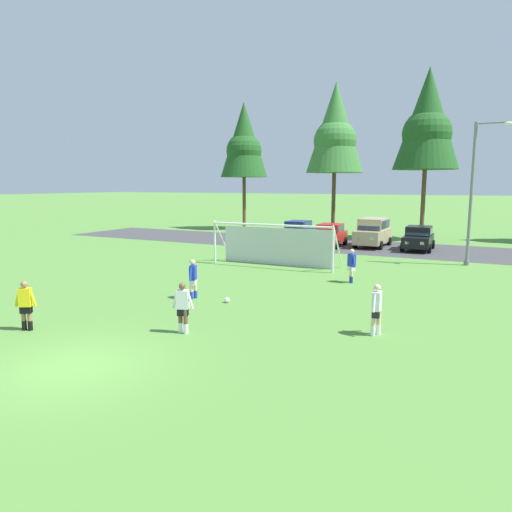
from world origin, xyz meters
The scene contains 17 objects.
ground_plane centered at (0.00, 15.00, 0.00)m, with size 400.00×400.00×0.00m, color #518438.
parking_lot_strip centered at (0.00, 26.91, 0.00)m, with size 52.00×8.40×0.01m, color #3D3D3F.
soccer_ball centered at (0.17, 7.59, 0.11)m, with size 0.22×0.22×0.22m.
soccer_goal centered at (-1.73, 16.37, 1.29)m, with size 7.46×2.10×2.57m.
referee centered at (-3.79, 1.55, 0.82)m, with size 0.71×0.40×1.64m.
player_striker_near centered at (0.89, 3.64, 0.82)m, with size 0.74×0.37×1.64m.
player_midfield_center centered at (-1.42, 7.54, 0.82)m, with size 0.36×0.74×1.64m.
player_defender_far centered at (6.41, 6.25, 0.82)m, with size 0.28×0.74×1.64m.
player_winger_left centered at (3.53, 13.70, 0.82)m, with size 0.57×0.60×1.64m.
parked_car_slot_far_left centered at (-4.94, 27.66, 0.88)m, with size 2.09×4.23×1.72m.
parked_car_slot_left centered at (-1.64, 26.02, 0.88)m, with size 2.22×4.29×1.72m.
parked_car_slot_center_left centered at (1.34, 27.42, 1.11)m, with size 2.21×4.63×2.16m.
parked_car_slot_center centered at (4.71, 26.97, 0.88)m, with size 2.13×4.25×1.72m.
tree_left_edge centered at (-14.24, 35.45, 9.02)m, with size 4.92×4.92×13.11m.
tree_mid_left centered at (-3.96, 33.96, 9.54)m, with size 5.20×5.20×13.87m.
tree_center_back centered at (3.98, 33.91, 9.83)m, with size 5.36×5.36×14.28m.
street_lamp centered at (8.38, 21.60, 4.23)m, with size 2.00×0.32×8.18m.
Camera 1 is at (9.51, -8.04, 4.70)m, focal length 32.64 mm.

